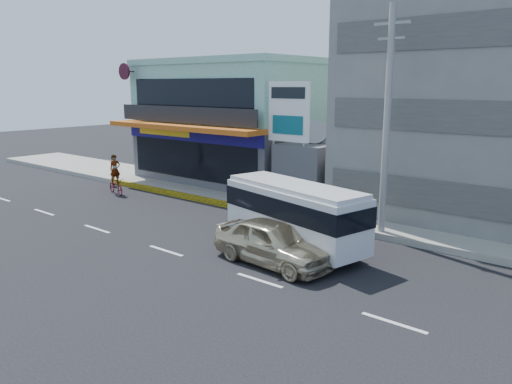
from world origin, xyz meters
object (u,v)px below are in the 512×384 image
sedan (273,242)px  utility_pole_near (387,122)px  minibus (294,211)px  motorcycle_rider (116,181)px  shop_building (242,124)px  satellite_dish (314,142)px  billboard (289,119)px

sedan → utility_pole_near: bearing=-11.4°
minibus → motorcycle_rider: (-14.92, 1.77, -0.85)m
shop_building → satellite_dish: bearing=-20.2°
shop_building → utility_pole_near: (14.00, -6.55, 1.15)m
satellite_dish → sedan: bearing=-65.2°
utility_pole_near → motorcycle_rider: utility_pole_near is taller
satellite_dish → motorcycle_rider: (-10.92, -5.76, -2.76)m
satellite_dish → minibus: satellite_dish is taller
minibus → sedan: bearing=-79.7°
satellite_dish → sedan: (4.34, -9.40, -2.71)m
sedan → motorcycle_rider: (-15.26, 3.65, -0.04)m
billboard → satellite_dish: bearing=74.5°
minibus → sedan: minibus is taller
utility_pole_near → sedan: bearing=-106.0°
motorcycle_rider → minibus: bearing=-6.8°
motorcycle_rider → satellite_dish: bearing=27.8°
satellite_dish → utility_pole_near: bearing=-31.0°
utility_pole_near → minibus: (-2.00, -3.93, -3.48)m
shop_building → satellite_dish: shop_building is taller
shop_building → billboard: (7.50, -4.75, 0.93)m
billboard → sedan: (4.84, -7.60, -4.07)m
billboard → utility_pole_near: size_ratio=0.69×
motorcycle_rider → shop_building: bearing=71.5°
sedan → motorcycle_rider: size_ratio=2.03×
billboard → minibus: billboard is taller
sedan → billboard: bearing=37.1°
billboard → motorcycle_rider: 11.88m
utility_pole_near → sedan: utility_pole_near is taller
shop_building → motorcycle_rider: bearing=-108.5°
billboard → minibus: (4.50, -5.73, -3.26)m
shop_building → sedan: (12.34, -12.35, -3.14)m
utility_pole_near → sedan: (-1.66, -5.80, -4.29)m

